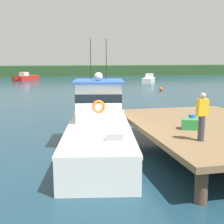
{
  "coord_description": "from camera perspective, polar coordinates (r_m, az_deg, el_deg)",
  "views": [
    {
      "loc": [
        -1.83,
        -11.07,
        3.91
      ],
      "look_at": [
        1.2,
        2.74,
        1.4
      ],
      "focal_mm": 47.89,
      "sensor_mm": 36.0,
      "label": 1
    }
  ],
  "objects": [
    {
      "name": "dock",
      "position": [
        13.22,
        18.12,
        -2.84
      ],
      "size": [
        6.0,
        9.0,
        1.2
      ],
      "color": "#4C3D2D",
      "rests_on": "ground"
    },
    {
      "name": "far_shoreline",
      "position": [
        73.15,
        -11.04,
        7.77
      ],
      "size": [
        120.0,
        8.0,
        2.4
      ],
      "primitive_type": "cube",
      "color": "#284723",
      "rests_on": "ground"
    },
    {
      "name": "bait_bucket",
      "position": [
        13.43,
        15.08,
        -1.19
      ],
      "size": [
        0.32,
        0.32,
        0.34
      ],
      "primitive_type": "cylinder",
      "color": "#2866B2",
      "rests_on": "dock"
    },
    {
      "name": "mooring_buoy_spare_mooring",
      "position": [
        38.1,
        9.31,
        4.37
      ],
      "size": [
        0.43,
        0.43,
        0.43
      ],
      "primitive_type": "sphere",
      "color": "#EA5B19",
      "rests_on": "ground"
    },
    {
      "name": "moored_boat_far_left",
      "position": [
        57.74,
        -16.15,
        6.32
      ],
      "size": [
        4.59,
        5.61,
        1.55
      ],
      "color": "red",
      "rests_on": "ground"
    },
    {
      "name": "ground_plane",
      "position": [
        11.89,
        -2.86,
        -9.16
      ],
      "size": [
        200.0,
        200.0,
        0.0
      ],
      "primitive_type": "plane",
      "color": "#193847"
    },
    {
      "name": "main_fishing_boat",
      "position": [
        12.88,
        -2.53,
        -2.97
      ],
      "size": [
        3.92,
        9.97,
        4.8
      ],
      "color": "white",
      "rests_on": "ground"
    },
    {
      "name": "moored_boat_mid_harbor",
      "position": [
        50.69,
        7.06,
        6.15
      ],
      "size": [
        3.79,
        5.73,
        1.49
      ],
      "color": "silver",
      "rests_on": "ground"
    },
    {
      "name": "mooring_buoy_inshore",
      "position": [
        32.81,
        -4.9,
        3.58
      ],
      "size": [
        0.45,
        0.45,
        0.45
      ],
      "primitive_type": "sphere",
      "color": "#EA5B19",
      "rests_on": "ground"
    },
    {
      "name": "crate_stack_mid_dock",
      "position": [
        12.08,
        14.59,
        -2.25
      ],
      "size": [
        0.72,
        0.64,
        0.4
      ],
      "primitive_type": "cube",
      "rotation": [
        0.0,
        0.0,
        -0.39
      ],
      "color": "#2D8442",
      "rests_on": "dock"
    },
    {
      "name": "deckhand_by_the_boat",
      "position": [
        10.35,
        16.8,
        -0.68
      ],
      "size": [
        0.36,
        0.22,
        1.63
      ],
      "color": "#383842",
      "rests_on": "dock"
    }
  ]
}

